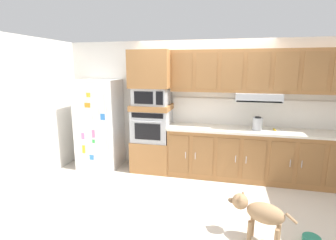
{
  "coord_description": "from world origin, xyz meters",
  "views": [
    {
      "loc": [
        0.48,
        -3.87,
        1.99
      ],
      "look_at": [
        -0.46,
        0.13,
        1.15
      ],
      "focal_mm": 27.31,
      "sensor_mm": 36.0,
      "label": 1
    }
  ],
  "objects_px": {
    "built_in_oven": "(152,125)",
    "dog": "(259,212)",
    "microwave": "(152,96)",
    "screwdriver": "(275,130)",
    "refrigerator": "(100,124)",
    "electric_kettle": "(257,124)",
    "dog_food_bowl": "(311,239)"
  },
  "relations": [
    {
      "from": "built_in_oven",
      "to": "dog",
      "type": "height_order",
      "value": "built_in_oven"
    },
    {
      "from": "microwave",
      "to": "screwdriver",
      "type": "bearing_deg",
      "value": 0.03
    },
    {
      "from": "built_in_oven",
      "to": "screwdriver",
      "type": "xyz_separation_m",
      "value": [
        2.23,
        0.0,
        0.03
      ]
    },
    {
      "from": "refrigerator",
      "to": "electric_kettle",
      "type": "height_order",
      "value": "refrigerator"
    },
    {
      "from": "refrigerator",
      "to": "dog_food_bowl",
      "type": "bearing_deg",
      "value": -24.52
    },
    {
      "from": "built_in_oven",
      "to": "dog",
      "type": "relative_size",
      "value": 0.94
    },
    {
      "from": "microwave",
      "to": "dog_food_bowl",
      "type": "height_order",
      "value": "microwave"
    },
    {
      "from": "microwave",
      "to": "dog_food_bowl",
      "type": "relative_size",
      "value": 3.22
    },
    {
      "from": "refrigerator",
      "to": "dog",
      "type": "bearing_deg",
      "value": -30.73
    },
    {
      "from": "refrigerator",
      "to": "dog",
      "type": "xyz_separation_m",
      "value": [
        2.9,
        -1.72,
        -0.51
      ]
    },
    {
      "from": "refrigerator",
      "to": "built_in_oven",
      "type": "xyz_separation_m",
      "value": [
        1.08,
        0.07,
        0.02
      ]
    },
    {
      "from": "built_in_oven",
      "to": "electric_kettle",
      "type": "relative_size",
      "value": 2.92
    },
    {
      "from": "built_in_oven",
      "to": "refrigerator",
      "type": "bearing_deg",
      "value": -176.4
    },
    {
      "from": "refrigerator",
      "to": "screwdriver",
      "type": "distance_m",
      "value": 3.31
    },
    {
      "from": "screwdriver",
      "to": "dog",
      "type": "xyz_separation_m",
      "value": [
        -0.41,
        -1.79,
        -0.57
      ]
    },
    {
      "from": "microwave",
      "to": "refrigerator",
      "type": "bearing_deg",
      "value": -176.4
    },
    {
      "from": "dog",
      "to": "dog_food_bowl",
      "type": "height_order",
      "value": "dog"
    },
    {
      "from": "refrigerator",
      "to": "dog_food_bowl",
      "type": "distance_m",
      "value": 3.95
    },
    {
      "from": "electric_kettle",
      "to": "built_in_oven",
      "type": "bearing_deg",
      "value": 178.59
    },
    {
      "from": "refrigerator",
      "to": "screwdriver",
      "type": "relative_size",
      "value": 12.3
    },
    {
      "from": "built_in_oven",
      "to": "dog",
      "type": "xyz_separation_m",
      "value": [
        1.82,
        -1.79,
        -0.53
      ]
    },
    {
      "from": "screwdriver",
      "to": "electric_kettle",
      "type": "relative_size",
      "value": 0.6
    },
    {
      "from": "dog",
      "to": "dog_food_bowl",
      "type": "relative_size",
      "value": 3.74
    },
    {
      "from": "microwave",
      "to": "dog",
      "type": "relative_size",
      "value": 0.86
    },
    {
      "from": "built_in_oven",
      "to": "dog",
      "type": "distance_m",
      "value": 2.61
    },
    {
      "from": "screwdriver",
      "to": "microwave",
      "type": "bearing_deg",
      "value": -179.97
    },
    {
      "from": "electric_kettle",
      "to": "dog_food_bowl",
      "type": "xyz_separation_m",
      "value": [
        0.5,
        -1.62,
        -1.0
      ]
    },
    {
      "from": "microwave",
      "to": "electric_kettle",
      "type": "height_order",
      "value": "microwave"
    },
    {
      "from": "dog_food_bowl",
      "to": "refrigerator",
      "type": "bearing_deg",
      "value": 155.48
    },
    {
      "from": "microwave",
      "to": "dog",
      "type": "height_order",
      "value": "microwave"
    },
    {
      "from": "refrigerator",
      "to": "dog",
      "type": "relative_size",
      "value": 2.35
    },
    {
      "from": "screwdriver",
      "to": "electric_kettle",
      "type": "bearing_deg",
      "value": -170.87
    }
  ]
}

